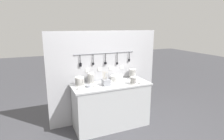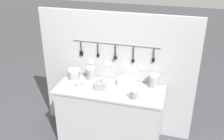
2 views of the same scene
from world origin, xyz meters
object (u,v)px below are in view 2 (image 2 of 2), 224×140
bowl_stack_short_front (135,94)px  cup_front_right (113,86)px  bowl_stack_wide_centre (154,81)px  cutlery_caddy (101,85)px  cup_by_caddy (142,97)px  bowl_stack_back_corner (91,73)px  cup_centre (119,90)px  cup_back_right (64,84)px  cup_edge_far (144,101)px  cup_beside_plates (84,86)px  steel_mixing_bowl (79,84)px  plate_stack (126,82)px  bowl_stack_nested_right (74,74)px

bowl_stack_short_front → cup_front_right: 0.43m
bowl_stack_wide_centre → cutlery_caddy: size_ratio=0.73×
bowl_stack_short_front → cup_by_caddy: bearing=27.5°
bowl_stack_wide_centre → bowl_stack_short_front: bearing=-117.2°
bowl_stack_back_corner → cup_centre: 0.53m
cup_by_caddy → cup_back_right: 1.11m
cutlery_caddy → cup_edge_far: cutlery_caddy is taller
cup_beside_plates → cup_front_right: same height
steel_mixing_bowl → cup_by_caddy: bearing=-7.8°
plate_stack → steel_mixing_bowl: plate_stack is taller
bowl_stack_short_front → cup_back_right: bearing=174.3°
cup_centre → cup_edge_far: 0.42m
cup_centre → steel_mixing_bowl: bearing=178.0°
cup_front_right → steel_mixing_bowl: bearing=-171.8°
steel_mixing_bowl → cup_back_right: cup_back_right is taller
cup_edge_far → cutlery_caddy: bearing=163.6°
cutlery_caddy → cup_edge_far: size_ratio=6.34×
cup_edge_far → bowl_stack_back_corner: bearing=154.0°
cup_beside_plates → cup_front_right: (0.37, 0.12, 0.00)m
bowl_stack_short_front → cup_centre: 0.29m
cutlery_caddy → cup_back_right: bearing=-175.5°
bowl_stack_back_corner → cup_beside_plates: size_ratio=4.66×
cutlery_caddy → cup_edge_far: 0.65m
bowl_stack_back_corner → cup_back_right: bearing=-139.1°
bowl_stack_short_front → cup_centre: bearing=149.0°
cup_by_caddy → cup_beside_plates: (-0.81, 0.07, 0.00)m
plate_stack → cup_edge_far: (0.31, -0.37, -0.03)m
bowl_stack_back_corner → cup_centre: (0.47, -0.22, -0.08)m
bowl_stack_back_corner → cup_by_caddy: size_ratio=4.66×
bowl_stack_back_corner → bowl_stack_nested_right: (-0.24, -0.06, -0.02)m
steel_mixing_bowl → cup_centre: 0.58m
plate_stack → cup_by_caddy: plate_stack is taller
bowl_stack_back_corner → cup_back_right: bowl_stack_back_corner is taller
cup_edge_far → cup_back_right: 1.16m
steel_mixing_bowl → cup_beside_plates: (0.10, -0.06, 0.01)m
plate_stack → cup_edge_far: size_ratio=5.75×
plate_stack → cup_back_right: 0.87m
bowl_stack_nested_right → cup_back_right: 0.23m
bowl_stack_short_front → cutlery_caddy: bearing=163.9°
cup_centre → cup_by_caddy: bearing=-17.7°
steel_mixing_bowl → cutlery_caddy: (0.33, -0.03, 0.04)m
cup_by_caddy → cup_centre: (-0.33, 0.11, 0.00)m
bowl_stack_nested_right → cup_edge_far: 1.14m
plate_stack → cup_by_caddy: 0.40m
bowl_stack_back_corner → steel_mixing_bowl: size_ratio=1.76×
cup_back_right → cup_beside_plates: bearing=2.3°
cup_by_caddy → cup_centre: 0.35m
cutlery_caddy → cup_beside_plates: (-0.23, -0.03, -0.04)m
bowl_stack_short_front → cutlery_caddy: cutlery_caddy is taller
plate_stack → bowl_stack_short_front: bearing=-60.4°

